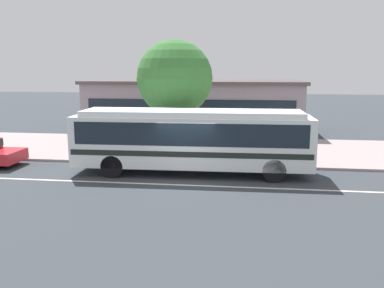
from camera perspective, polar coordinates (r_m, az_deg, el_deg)
ground_plane at (r=17.77m, az=-0.83°, el=-5.02°), size 120.00×120.00×0.00m
sidewalk_slab at (r=24.06m, az=1.41°, el=-0.72°), size 60.00×8.00×0.12m
lane_stripe_center at (r=17.01m, az=-1.22°, el=-5.73°), size 56.00×0.16×0.01m
transit_bus at (r=18.53m, az=0.02°, el=0.98°), size 10.70×2.77×2.90m
pedestrian_waiting_near_sign at (r=20.56m, az=4.10°, el=0.29°), size 0.46×0.46×1.70m
pedestrian_walking_along_curb at (r=21.46m, az=4.00°, el=0.86°), size 0.39×0.39×1.77m
pedestrian_standing_by_tree at (r=22.68m, az=-9.73°, el=1.09°), size 0.47×0.47×1.67m
bus_stop_sign at (r=20.09m, az=9.76°, el=1.82°), size 0.09×0.44×2.58m
street_tree_near_stop at (r=22.32m, az=-2.42°, el=9.10°), size 4.09×4.09×6.14m
station_building at (r=31.66m, az=0.44°, el=5.43°), size 16.06×7.29×3.84m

